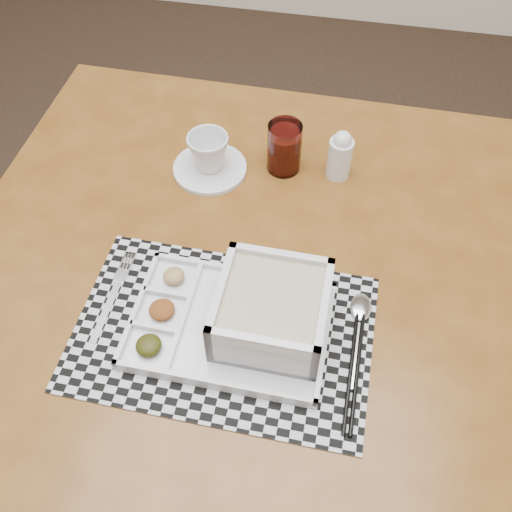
# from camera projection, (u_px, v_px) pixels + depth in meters

# --- Properties ---
(dining_table) EXTENTS (1.06, 1.06, 0.79)m
(dining_table) POSITION_uv_depth(u_px,v_px,m) (242.00, 294.00, 1.07)
(dining_table) COLOR #532D0F
(dining_table) RESTS_ON ground
(placemat) EXTENTS (0.49, 0.32, 0.00)m
(placemat) POSITION_uv_depth(u_px,v_px,m) (223.00, 332.00, 0.93)
(placemat) COLOR #B2B3BA
(placemat) RESTS_ON dining_table
(serving_tray) EXTENTS (0.32, 0.22, 0.10)m
(serving_tray) POSITION_uv_depth(u_px,v_px,m) (258.00, 315.00, 0.90)
(serving_tray) COLOR silver
(serving_tray) RESTS_ON placemat
(fork) EXTENTS (0.02, 0.19, 0.00)m
(fork) POSITION_uv_depth(u_px,v_px,m) (114.00, 294.00, 0.97)
(fork) COLOR silver
(fork) RESTS_ON placemat
(spoon) EXTENTS (0.04, 0.18, 0.01)m
(spoon) POSITION_uv_depth(u_px,v_px,m) (360.00, 314.00, 0.95)
(spoon) COLOR silver
(spoon) RESTS_ON placemat
(chopsticks) EXTENTS (0.02, 0.24, 0.01)m
(chopsticks) POSITION_uv_depth(u_px,v_px,m) (355.00, 362.00, 0.89)
(chopsticks) COLOR black
(chopsticks) RESTS_ON placemat
(saucer) EXTENTS (0.15, 0.15, 0.01)m
(saucer) POSITION_uv_depth(u_px,v_px,m) (210.00, 168.00, 1.16)
(saucer) COLOR silver
(saucer) RESTS_ON dining_table
(cup) EXTENTS (0.10, 0.10, 0.08)m
(cup) POSITION_uv_depth(u_px,v_px,m) (209.00, 152.00, 1.12)
(cup) COLOR silver
(cup) RESTS_ON saucer
(juice_glass) EXTENTS (0.07, 0.07, 0.11)m
(juice_glass) POSITION_uv_depth(u_px,v_px,m) (284.00, 149.00, 1.13)
(juice_glass) COLOR white
(juice_glass) RESTS_ON dining_table
(creamer_bottle) EXTENTS (0.05, 0.05, 0.11)m
(creamer_bottle) POSITION_uv_depth(u_px,v_px,m) (340.00, 155.00, 1.12)
(creamer_bottle) COLOR silver
(creamer_bottle) RESTS_ON dining_table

